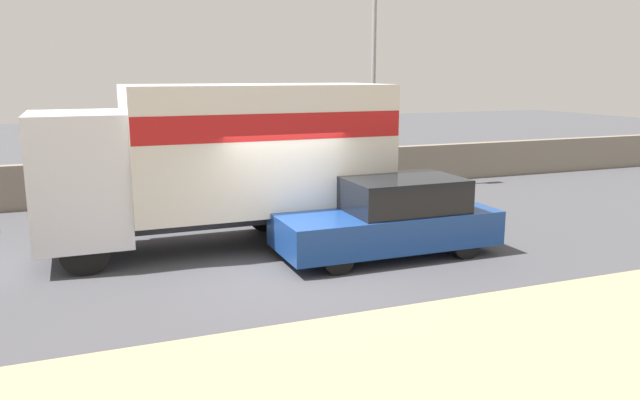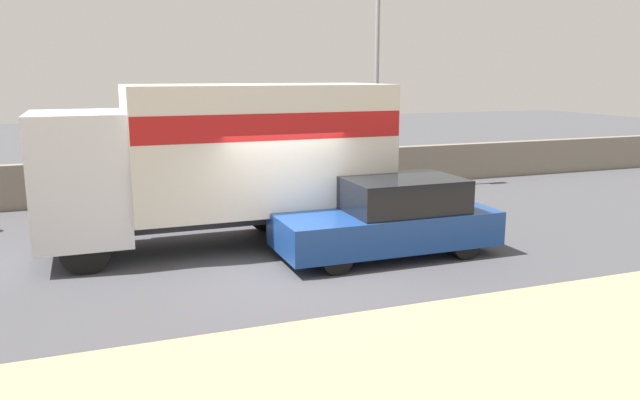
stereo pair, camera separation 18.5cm
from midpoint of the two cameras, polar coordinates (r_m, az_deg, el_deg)
name	(u,v)px [view 1 (the left image)]	position (r m, az deg, el deg)	size (l,w,h in m)	color
ground_plane	(300,267)	(12.19, -2.32, -6.10)	(80.00, 80.00, 0.00)	#47474C
dirt_shoulder_foreground	(452,394)	(7.75, 11.31, -17.02)	(60.00, 5.31, 0.04)	tan
stone_wall_backdrop	(215,176)	(19.22, -9.83, 2.19)	(60.00, 0.35, 1.24)	gray
street_lamp	(374,58)	(20.06, 4.67, 12.83)	(0.56, 0.28, 7.19)	gray
box_truck	(227,153)	(13.42, -8.91, 4.28)	(7.30, 2.53, 3.45)	silver
car_hatchback	(390,218)	(12.86, 6.04, -1.63)	(4.52, 1.87, 1.60)	navy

